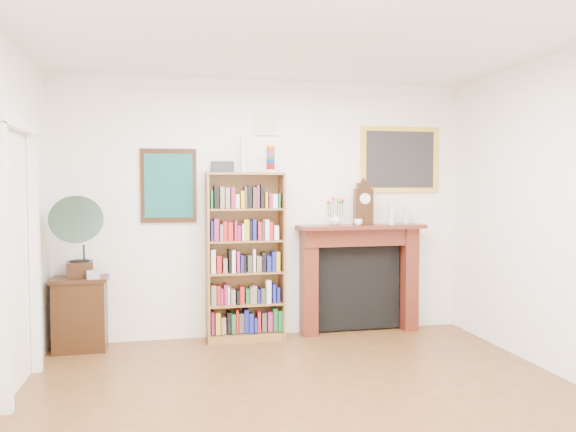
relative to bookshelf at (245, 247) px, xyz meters
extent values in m
cube|color=#513418|center=(0.26, -2.33, -1.00)|extent=(4.50, 5.00, 0.01)
cube|color=white|center=(0.26, -2.33, 1.80)|extent=(4.50, 5.00, 0.01)
cube|color=white|center=(0.26, 0.17, 0.40)|extent=(4.50, 0.01, 2.80)
cube|color=white|center=(-1.95, -1.60, 0.05)|extent=(0.08, 0.08, 2.10)
cube|color=white|center=(-1.95, -0.66, 0.05)|extent=(0.08, 0.08, 2.10)
cube|color=white|center=(-1.95, -1.13, 1.13)|extent=(0.08, 1.02, 0.08)
cube|color=black|center=(-0.79, 0.15, 0.65)|extent=(0.58, 0.03, 0.78)
cube|color=#125651|center=(-0.79, 0.13, 0.65)|extent=(0.50, 0.01, 0.67)
cube|color=white|center=(0.26, 0.15, 1.35)|extent=(0.26, 0.03, 0.30)
cube|color=silver|center=(0.26, 0.13, 1.35)|extent=(0.22, 0.01, 0.26)
cube|color=yellow|center=(1.81, 0.15, 0.95)|extent=(0.95, 0.03, 0.75)
cube|color=#262628|center=(1.81, 0.13, 0.95)|extent=(0.82, 0.01, 0.65)
cube|color=brown|center=(-0.40, 0.00, -0.10)|extent=(0.03, 0.29, 1.79)
cube|color=brown|center=(0.40, 0.00, -0.10)|extent=(0.03, 0.29, 1.79)
cube|color=brown|center=(0.00, 0.00, 0.78)|extent=(0.83, 0.31, 0.02)
cube|color=brown|center=(0.00, 0.00, -0.96)|extent=(0.83, 0.31, 0.08)
cube|color=brown|center=(0.00, 0.14, -0.10)|extent=(0.82, 0.03, 1.79)
cube|color=brown|center=(0.00, 0.00, -0.61)|extent=(0.78, 0.29, 0.02)
cube|color=brown|center=(0.00, 0.00, -0.27)|extent=(0.78, 0.29, 0.02)
cube|color=brown|center=(0.00, 0.00, 0.06)|extent=(0.78, 0.29, 0.02)
cube|color=brown|center=(0.00, 0.00, 0.40)|extent=(0.78, 0.29, 0.02)
cube|color=black|center=(-1.67, -0.05, -0.63)|extent=(0.55, 0.40, 0.74)
cube|color=#44180F|center=(0.71, 0.04, -0.41)|extent=(0.17, 0.22, 1.17)
cube|color=#44180F|center=(1.88, 0.04, -0.41)|extent=(0.17, 0.22, 1.17)
cube|color=#44180F|center=(1.30, 0.04, 0.08)|extent=(1.34, 0.26, 0.19)
cube|color=#44180F|center=(1.30, 0.00, 0.20)|extent=(1.45, 0.39, 0.04)
cube|color=black|center=(1.30, 0.11, -0.51)|extent=(0.97, 0.09, 0.94)
cube|color=black|center=(-1.67, 0.00, -0.19)|extent=(0.28, 0.28, 0.15)
cylinder|color=black|center=(-1.67, 0.00, -0.10)|extent=(0.21, 0.21, 0.01)
cone|color=#2E4235|center=(-1.67, -0.15, 0.23)|extent=(0.57, 0.68, 0.64)
cube|color=silver|center=(-1.53, -0.17, -0.22)|extent=(0.14, 0.14, 0.08)
cube|color=black|center=(1.32, 0.01, 0.42)|extent=(0.21, 0.12, 0.40)
cylinder|color=white|center=(1.32, -0.05, 0.51)|extent=(0.12, 0.02, 0.12)
cube|color=black|center=(1.32, 0.01, 0.65)|extent=(0.15, 0.10, 0.07)
imported|color=white|center=(1.00, 0.03, 0.28)|extent=(0.17, 0.17, 0.13)
imported|color=white|center=(1.24, -0.08, 0.25)|extent=(0.10, 0.10, 0.07)
cylinder|color=silver|center=(1.65, -0.02, 0.34)|extent=(0.07, 0.07, 0.24)
cylinder|color=silver|center=(1.85, 0.04, 0.32)|extent=(0.06, 0.06, 0.20)
camera|label=1|loc=(-0.77, -5.91, 0.64)|focal=35.00mm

